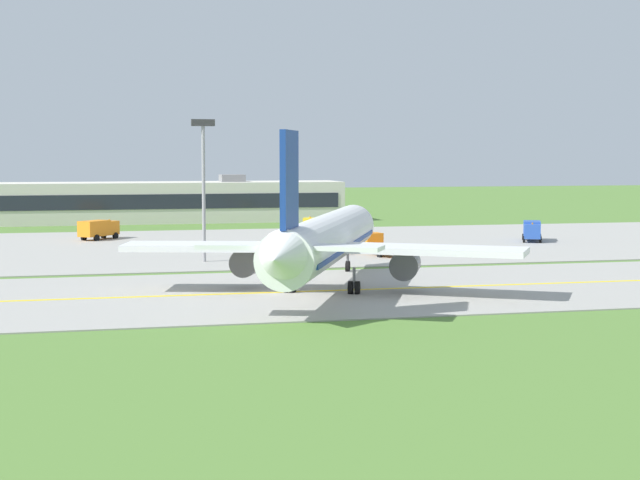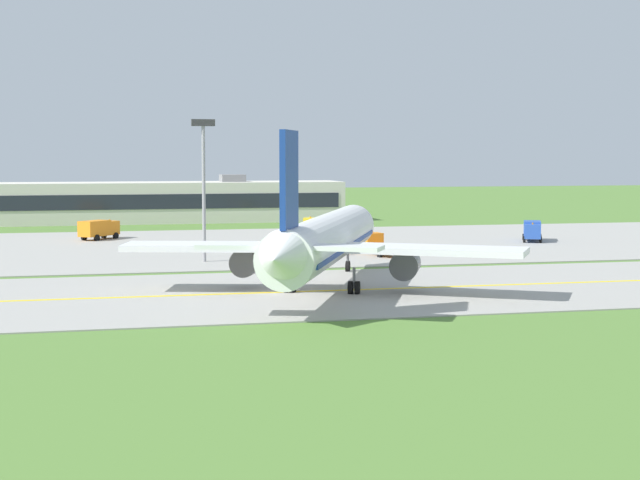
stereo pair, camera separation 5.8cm
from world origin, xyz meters
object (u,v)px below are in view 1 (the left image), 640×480
Objects in this scene: airplane_lead at (325,241)px; apron_light_mast at (203,172)px; service_truck_fuel at (377,245)px; service_truck_pushback at (319,227)px; service_truck_catering at (99,228)px; service_truck_baggage at (532,230)px.

apron_light_mast is at bearing 105.87° from airplane_lead.
service_truck_fuel is 0.99× the size of service_truck_pushback.
service_truck_fuel is 21.30m from apron_light_mast.
service_truck_catering is 29.78m from service_truck_pushback.
service_truck_catering is 0.40× the size of apron_light_mast.
airplane_lead is 2.57× the size of apron_light_mast.
service_truck_fuel is (-24.11, -11.55, -0.35)m from service_truck_baggage.
service_truck_catering reaches higher than service_truck_fuel.
airplane_lead is at bearing -133.48° from service_truck_baggage.
apron_light_mast is at bearing -171.33° from service_truck_fuel.
service_truck_fuel is at bearing 8.67° from apron_light_mast.
service_truck_baggage reaches higher than service_truck_pushback.
service_truck_fuel is 40.12m from service_truck_catering.
airplane_lead is 5.69× the size of service_truck_fuel.
apron_light_mast is at bearing -71.38° from service_truck_catering.
service_truck_catering is 0.88× the size of service_truck_pushback.
apron_light_mast is (-19.46, -2.97, 8.14)m from service_truck_fuel.
service_truck_pushback is (-23.95, 16.69, -0.35)m from service_truck_baggage.
service_truck_catering is at bearing 163.86° from service_truck_baggage.
airplane_lead is 53.39m from service_truck_baggage.
airplane_lead is 56.91m from service_truck_catering.
service_truck_fuel and service_truck_pushback have the same top height.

